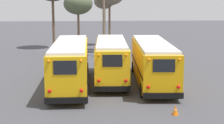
# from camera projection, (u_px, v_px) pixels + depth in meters

# --- Properties ---
(ground_plane) EXTENTS (160.00, 160.00, 0.00)m
(ground_plane) POSITION_uv_depth(u_px,v_px,m) (112.00, 82.00, 26.76)
(ground_plane) COLOR #424247
(school_bus_0) EXTENTS (2.60, 10.79, 3.30)m
(school_bus_0) POSITION_uv_depth(u_px,v_px,m) (70.00, 63.00, 25.04)
(school_bus_0) COLOR #EAAA0F
(school_bus_0) RESTS_ON ground
(school_bus_1) EXTENTS (2.88, 9.49, 3.22)m
(school_bus_1) POSITION_uv_depth(u_px,v_px,m) (111.00, 59.00, 26.98)
(school_bus_1) COLOR yellow
(school_bus_1) RESTS_ON ground
(school_bus_2) EXTENTS (3.16, 11.04, 3.19)m
(school_bus_2) POSITION_uv_depth(u_px,v_px,m) (153.00, 61.00, 26.21)
(school_bus_2) COLOR #E5A00C
(school_bus_2) RESTS_ON ground
(utility_pole) EXTENTS (1.80, 0.25, 8.39)m
(utility_pole) POSITION_uv_depth(u_px,v_px,m) (104.00, 18.00, 38.12)
(utility_pole) COLOR #75604C
(utility_pole) RESTS_ON ground
(bare_tree_0) EXTENTS (2.76, 2.76, 7.17)m
(bare_tree_0) POSITION_uv_depth(u_px,v_px,m) (104.00, 3.00, 47.50)
(bare_tree_0) COLOR #473323
(bare_tree_0) RESTS_ON ground
(bare_tree_1) EXTENTS (3.40, 3.40, 7.19)m
(bare_tree_1) POSITION_uv_depth(u_px,v_px,m) (78.00, 4.00, 40.07)
(bare_tree_1) COLOR brown
(bare_tree_1) RESTS_ON ground
(fence_line) EXTENTS (14.29, 0.06, 1.42)m
(fence_line) POSITION_uv_depth(u_px,v_px,m) (107.00, 55.00, 33.95)
(fence_line) COLOR #939399
(fence_line) RESTS_ON ground
(traffic_cone) EXTENTS (0.36, 0.36, 0.56)m
(traffic_cone) POSITION_uv_depth(u_px,v_px,m) (175.00, 110.00, 19.10)
(traffic_cone) COLOR orange
(traffic_cone) RESTS_ON ground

